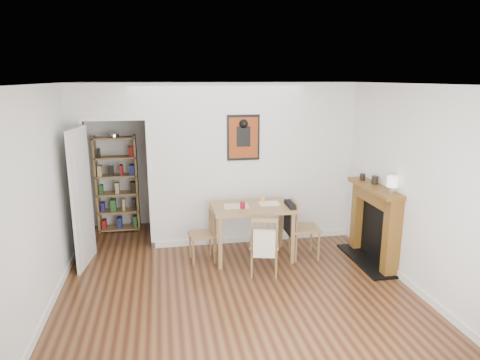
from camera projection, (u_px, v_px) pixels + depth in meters
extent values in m
plane|color=brown|center=(233.00, 280.00, 5.78)|extent=(5.20, 5.20, 0.00)
plane|color=silver|center=(209.00, 153.00, 7.96)|extent=(4.50, 0.00, 4.50)
plane|color=silver|center=(294.00, 279.00, 2.99)|extent=(4.50, 0.00, 4.50)
plane|color=silver|center=(46.00, 196.00, 5.08)|extent=(0.00, 5.20, 5.20)
plane|color=silver|center=(394.00, 180.00, 5.88)|extent=(0.00, 5.20, 5.20)
plane|color=silver|center=(232.00, 84.00, 5.17)|extent=(5.20, 5.20, 0.00)
cube|color=silver|center=(253.00, 165.00, 6.92)|extent=(3.35, 0.10, 2.60)
cube|color=silver|center=(78.00, 171.00, 6.44)|extent=(0.25, 0.10, 2.60)
cube|color=silver|center=(113.00, 102.00, 6.30)|extent=(0.90, 0.10, 0.55)
cube|color=silver|center=(86.00, 188.00, 6.52)|extent=(0.06, 0.14, 2.05)
cube|color=silver|center=(150.00, 186.00, 6.69)|extent=(0.06, 0.14, 2.05)
cube|color=silver|center=(253.00, 238.00, 7.15)|extent=(3.35, 0.02, 0.10)
cube|color=silver|center=(45.00, 317.00, 4.80)|extent=(0.02, 4.00, 0.10)
cube|color=silver|center=(409.00, 283.00, 5.59)|extent=(0.02, 4.00, 0.10)
cube|color=silver|center=(82.00, 198.00, 6.08)|extent=(0.15, 0.80, 2.00)
cube|color=black|center=(243.00, 138.00, 6.72)|extent=(0.52, 0.02, 0.72)
cube|color=maroon|center=(243.00, 138.00, 6.71)|extent=(0.46, 0.00, 0.64)
cube|color=olive|center=(252.00, 207.00, 6.35)|extent=(1.20, 0.76, 0.04)
cube|color=olive|center=(220.00, 243.00, 6.04)|extent=(0.05, 0.05, 0.77)
cube|color=olive|center=(293.00, 238.00, 6.23)|extent=(0.05, 0.05, 0.77)
cube|color=olive|center=(215.00, 228.00, 6.65)|extent=(0.05, 0.05, 0.77)
cube|color=olive|center=(281.00, 224.00, 6.84)|extent=(0.05, 0.05, 0.77)
cube|color=black|center=(289.00, 218.00, 6.36)|extent=(0.11, 0.37, 0.47)
cube|color=beige|center=(264.00, 243.00, 5.66)|extent=(0.31, 0.16, 0.37)
cube|color=olive|center=(97.00, 185.00, 7.45)|extent=(0.04, 0.29, 1.70)
cube|color=olive|center=(137.00, 183.00, 7.57)|extent=(0.04, 0.29, 1.70)
cube|color=olive|center=(120.00, 228.00, 7.70)|extent=(0.72, 0.29, 0.03)
cube|color=olive|center=(118.00, 193.00, 7.55)|extent=(0.72, 0.29, 0.03)
cube|color=olive|center=(114.00, 138.00, 7.32)|extent=(0.72, 0.29, 0.03)
cube|color=maroon|center=(117.00, 184.00, 7.51)|extent=(0.63, 0.23, 0.23)
cube|color=brown|center=(392.00, 238.00, 5.80)|extent=(0.20, 0.16, 1.10)
cube|color=brown|center=(359.00, 216.00, 6.75)|extent=(0.20, 0.16, 1.10)
cube|color=brown|center=(375.00, 188.00, 6.13)|extent=(0.30, 1.21, 0.06)
cube|color=brown|center=(376.00, 196.00, 6.17)|extent=(0.20, 0.85, 0.20)
cube|color=black|center=(377.00, 232.00, 6.31)|extent=(0.08, 0.81, 0.88)
cube|color=black|center=(368.00, 260.00, 6.39)|extent=(0.45, 1.25, 0.03)
cylinder|color=maroon|center=(243.00, 205.00, 6.21)|extent=(0.08, 0.08, 0.10)
sphere|color=orange|center=(263.00, 200.00, 6.52)|extent=(0.08, 0.08, 0.08)
cube|color=#EFDDC5|center=(236.00, 206.00, 6.32)|extent=(0.38, 0.30, 0.00)
cube|color=silver|center=(269.00, 203.00, 6.44)|extent=(0.31, 0.23, 0.01)
cylinder|color=silver|center=(392.00, 190.00, 5.74)|extent=(0.07, 0.07, 0.08)
cylinder|color=beige|center=(393.00, 181.00, 5.71)|extent=(0.15, 0.15, 0.15)
cylinder|color=black|center=(375.00, 180.00, 6.22)|extent=(0.10, 0.10, 0.12)
cylinder|color=black|center=(362.00, 177.00, 6.45)|extent=(0.08, 0.08, 0.10)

